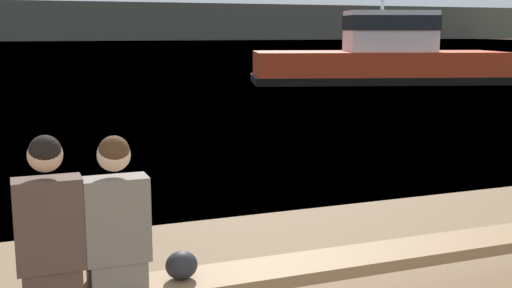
{
  "coord_description": "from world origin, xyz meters",
  "views": [
    {
      "loc": [
        -1.27,
        -1.11,
        2.18
      ],
      "look_at": [
        1.49,
        6.0,
        0.83
      ],
      "focal_mm": 45.0,
      "sensor_mm": 36.0,
      "label": 1
    }
  ],
  "objects_px": {
    "bench_main": "(249,281)",
    "person_left": "(49,226)",
    "tugboat_red": "(380,60)",
    "person_right": "(116,221)",
    "shopping_bag": "(182,265)"
  },
  "relations": [
    {
      "from": "person_right",
      "to": "person_left",
      "type": "bearing_deg",
      "value": -179.93
    },
    {
      "from": "person_right",
      "to": "tugboat_red",
      "type": "height_order",
      "value": "tugboat_red"
    },
    {
      "from": "bench_main",
      "to": "shopping_bag",
      "type": "bearing_deg",
      "value": 178.69
    },
    {
      "from": "bench_main",
      "to": "tugboat_red",
      "type": "height_order",
      "value": "tugboat_red"
    },
    {
      "from": "person_left",
      "to": "tugboat_red",
      "type": "height_order",
      "value": "tugboat_red"
    },
    {
      "from": "person_right",
      "to": "shopping_bag",
      "type": "xyz_separation_m",
      "value": [
        0.44,
        0.01,
        -0.37
      ]
    },
    {
      "from": "person_left",
      "to": "tugboat_red",
      "type": "bearing_deg",
      "value": 53.15
    },
    {
      "from": "tugboat_red",
      "to": "person_right",
      "type": "bearing_deg",
      "value": 161.08
    },
    {
      "from": "tugboat_red",
      "to": "bench_main",
      "type": "bearing_deg",
      "value": 162.91
    },
    {
      "from": "bench_main",
      "to": "person_left",
      "type": "relative_size",
      "value": 6.74
    },
    {
      "from": "bench_main",
      "to": "shopping_bag",
      "type": "relative_size",
      "value": 32.14
    },
    {
      "from": "shopping_bag",
      "to": "tugboat_red",
      "type": "bearing_deg",
      "value": 54.78
    },
    {
      "from": "person_left",
      "to": "person_right",
      "type": "bearing_deg",
      "value": 0.07
    },
    {
      "from": "person_left",
      "to": "tugboat_red",
      "type": "distance_m",
      "value": 24.38
    },
    {
      "from": "person_right",
      "to": "tugboat_red",
      "type": "bearing_deg",
      "value": 53.94
    }
  ]
}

